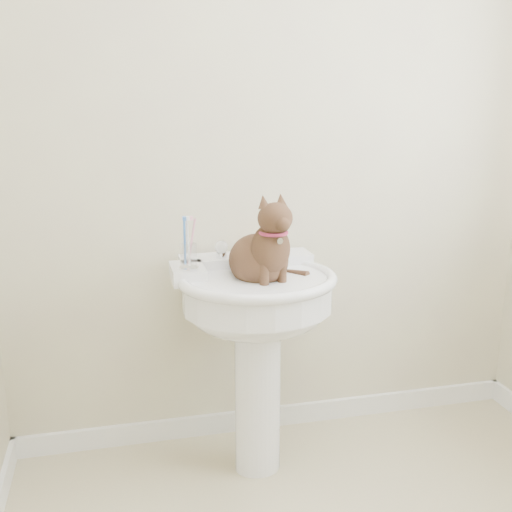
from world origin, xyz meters
TOP-DOWN VIEW (x-y plane):
  - wall_back at (0.00, 1.10)m, footprint 2.20×0.00m
  - baseboard_back at (0.00, 1.09)m, footprint 2.20×0.02m
  - pedestal_sink at (-0.16, 0.81)m, footprint 0.59×0.58m
  - faucet at (-0.16, 0.95)m, footprint 0.28×0.12m
  - soap_bar at (-0.11, 1.04)m, footprint 0.10×0.08m
  - toothbrush_cup at (-0.40, 0.84)m, footprint 0.07×0.07m
  - cat at (-0.14, 0.80)m, footprint 0.24×0.30m

SIDE VIEW (x-z plane):
  - baseboard_back at x=0.00m, z-range 0.00..0.09m
  - pedestal_sink at x=-0.16m, z-range 0.23..1.05m
  - soap_bar at x=-0.11m, z-range 0.81..0.84m
  - faucet at x=-0.16m, z-range 0.78..0.92m
  - toothbrush_cup at x=-0.40m, z-range 0.77..0.96m
  - cat at x=-0.14m, z-range 0.65..1.08m
  - wall_back at x=0.00m, z-range 0.00..2.50m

